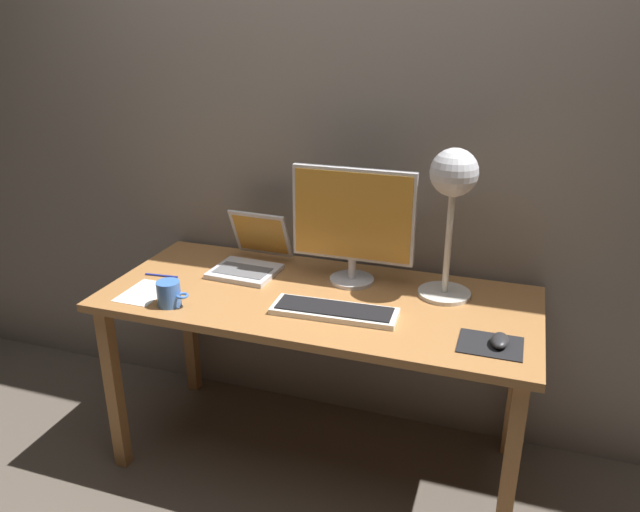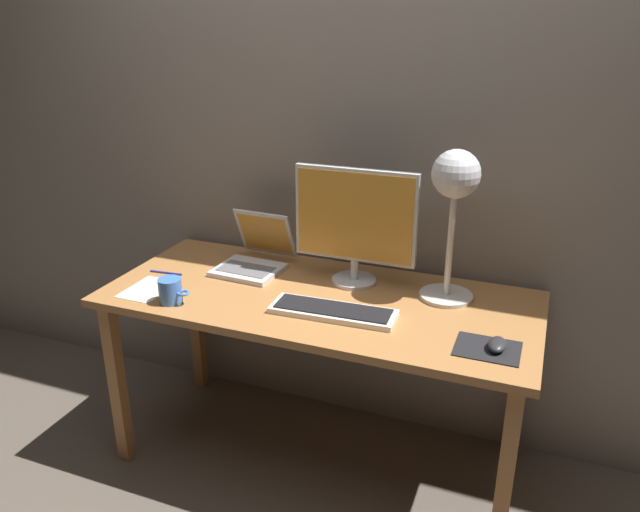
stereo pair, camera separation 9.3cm
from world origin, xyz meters
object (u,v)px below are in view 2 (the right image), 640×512
Objects in this scene: keyboard_main at (333,311)px; pen at (166,273)px; laptop at (256,252)px; monitor at (355,221)px; coffee_mug at (171,291)px; mouse at (497,344)px; desk_lamp at (455,190)px.

keyboard_main is 0.76m from pen.
keyboard_main is at bearing -33.51° from laptop.
coffee_mug is (-0.56, -0.41, -0.21)m from monitor.
keyboard_main is 0.53m from laptop.
monitor is 4.91× the size of mouse.
monitor reaches higher than keyboard_main.
laptop is at bearing 72.12° from coffee_mug.
desk_lamp is 0.55m from mouse.
desk_lamp is at bearing -1.23° from laptop.
desk_lamp is 4.61× the size of coffee_mug.
coffee_mug is at bearing -107.88° from laptop.
desk_lamp reaches higher than mouse.
desk_lamp is (0.36, -0.01, 0.16)m from monitor.
monitor is 3.95× the size of coffee_mug.
coffee_mug is (-0.13, -0.42, -0.02)m from laptop.
coffee_mug reaches higher than keyboard_main.
monitor is 0.80m from pen.
mouse is at bearing -4.58° from keyboard_main.
desk_lamp is at bearing 23.51° from coffee_mug.
laptop is 0.37m from pen.
keyboard_main is at bearing 175.42° from mouse.
mouse is 0.69× the size of pen.
desk_lamp is 1.18m from pen.
desk_lamp is at bearing 124.05° from mouse.
monitor is at bearing 36.09° from coffee_mug.
laptop is 3.32× the size of mouse.
pen is at bearing 128.59° from coffee_mug.
coffee_mug is (-1.14, -0.08, 0.03)m from mouse.
coffee_mug is at bearing -143.91° from monitor.
keyboard_main is at bearing -140.92° from desk_lamp.
keyboard_main is 1.40× the size of laptop.
laptop is (-0.44, 0.29, 0.05)m from keyboard_main.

